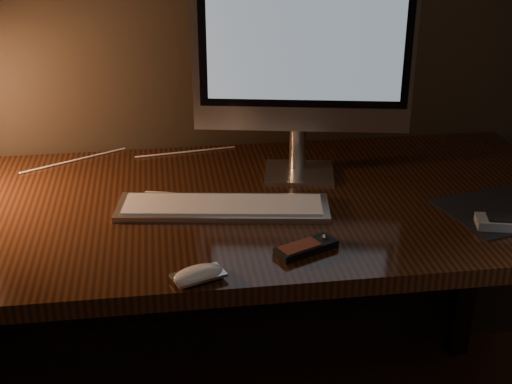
{
  "coord_description": "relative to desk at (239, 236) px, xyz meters",
  "views": [
    {
      "loc": [
        -0.18,
        0.35,
        1.47
      ],
      "look_at": [
        0.02,
        1.73,
        0.83
      ],
      "focal_mm": 50.0,
      "sensor_mm": 36.0,
      "label": 1
    }
  ],
  "objects": [
    {
      "name": "monitor",
      "position": [
        0.17,
        0.07,
        0.46
      ],
      "size": [
        0.52,
        0.18,
        0.56
      ],
      "rotation": [
        0.0,
        0.0,
        -0.19
      ],
      "color": "silver",
      "rests_on": "desk"
    },
    {
      "name": "cable",
      "position": [
        -0.26,
        0.24,
        0.13
      ],
      "size": [
        0.56,
        0.16,
        0.0
      ],
      "primitive_type": "cylinder",
      "rotation": [
        0.0,
        1.57,
        0.28
      ],
      "color": "white",
      "rests_on": "desk"
    },
    {
      "name": "mousepad",
      "position": [
        0.59,
        -0.2,
        0.13
      ],
      "size": [
        0.32,
        0.28,
        0.0
      ],
      "primitive_type": "cube",
      "rotation": [
        0.0,
        0.0,
        0.24
      ],
      "color": "black",
      "rests_on": "desk"
    },
    {
      "name": "mouse",
      "position": [
        -0.12,
        -0.41,
        0.14
      ],
      "size": [
        0.11,
        0.08,
        0.02
      ],
      "primitive_type": "ellipsoid",
      "rotation": [
        0.0,
        0.0,
        0.34
      ],
      "color": "white",
      "rests_on": "desk"
    },
    {
      "name": "keyboard",
      "position": [
        -0.05,
        -0.11,
        0.14
      ],
      "size": [
        0.5,
        0.21,
        0.02
      ],
      "primitive_type": "cube",
      "rotation": [
        0.0,
        0.0,
        -0.15
      ],
      "color": "silver",
      "rests_on": "desk"
    },
    {
      "name": "desk",
      "position": [
        0.0,
        0.0,
        0.0
      ],
      "size": [
        1.6,
        0.75,
        0.75
      ],
      "color": "#351A0C",
      "rests_on": "ground"
    },
    {
      "name": "papers",
      "position": [
        -0.18,
        -0.04,
        0.13
      ],
      "size": [
        0.12,
        0.09,
        0.01
      ],
      "primitive_type": "cube",
      "rotation": [
        0.0,
        0.0,
        -0.15
      ],
      "color": "white",
      "rests_on": "desk"
    },
    {
      "name": "media_remote",
      "position": [
        0.1,
        -0.33,
        0.14
      ],
      "size": [
        0.14,
        0.1,
        0.02
      ],
      "rotation": [
        0.0,
        0.0,
        0.43
      ],
      "color": "black",
      "rests_on": "desk"
    }
  ]
}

